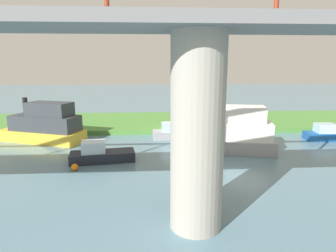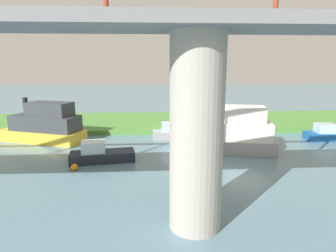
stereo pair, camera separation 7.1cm
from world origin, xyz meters
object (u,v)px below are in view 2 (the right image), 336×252
Objects in this scene: bridge_pylon at (196,134)px; skiff_small at (175,133)px; mooring_post at (170,125)px; pontoon_yellow at (330,134)px; houseboat_blue at (100,154)px; riverboat_paddlewheel at (44,125)px; marker_buoy at (75,167)px; motorboat_white at (228,133)px; person_on_bank at (198,121)px.

bridge_pylon is 17.19m from skiff_small.
mooring_post is 16.39m from pontoon_yellow.
bridge_pylon reaches higher than mooring_post.
skiff_small is at bearing -132.74° from houseboat_blue.
skiff_small is at bearing -6.48° from pontoon_yellow.
marker_buoy is (-4.97, 8.46, -1.34)m from riverboat_paddlewheel.
houseboat_blue is at bearing 11.63° from motorboat_white.
houseboat_blue is (6.02, -9.72, -3.86)m from bridge_pylon.
riverboat_paddlewheel reaches higher than houseboat_blue.
mooring_post is 1.60× the size of marker_buoy.
person_on_bank is at bearing -78.92° from motorboat_white.
riverboat_paddlewheel is 17.71× the size of marker_buoy.
pontoon_yellow is 10.31× the size of marker_buoy.
riverboat_paddlewheel is at bearing 12.51° from mooring_post.
motorboat_white reaches higher than person_on_bank.
houseboat_blue is at bearing 134.86° from riverboat_paddlewheel.
bridge_pylon is at bearing 68.35° from motorboat_white.
mooring_post is 12.92m from riverboat_paddlewheel.
skiff_small is 0.96× the size of houseboat_blue.
pontoon_yellow is 0.99× the size of houseboat_blue.
houseboat_blue is (10.75, 2.21, -1.03)m from motorboat_white.
person_on_bank is 0.27× the size of houseboat_blue.
mooring_post is at bearing -167.49° from riverboat_paddlewheel.
marker_buoy is (7.63, 11.26, -0.65)m from mooring_post.
mooring_post is (-0.08, -19.04, -3.55)m from bridge_pylon.
pontoon_yellow is at bearing 177.44° from riverboat_paddlewheel.
motorboat_white reaches higher than skiff_small.
mooring_post is 13.61m from marker_buoy.
houseboat_blue is at bearing -128.50° from marker_buoy.
mooring_post is 0.16× the size of skiff_small.
marker_buoy is (10.83, 11.58, -0.95)m from person_on_bank.
marker_buoy is at bearing 17.01° from pontoon_yellow.
person_on_bank reaches higher than pontoon_yellow.
riverboat_paddlewheel reaches higher than marker_buoy.
motorboat_white reaches higher than marker_buoy.
person_on_bank is 16.10m from riverboat_paddlewheel.
person_on_bank reaches higher than marker_buoy.
bridge_pylon reaches higher than houseboat_blue.
motorboat_white is at bearing -161.37° from marker_buoy.
skiff_small is at bearing -48.43° from motorboat_white.
riverboat_paddlewheel is 17.79m from motorboat_white.
houseboat_blue reaches higher than mooring_post.
bridge_pylon is at bearing 80.40° from person_on_bank.
mooring_post is 0.09× the size of riverboat_paddlewheel.
person_on_bank is 13.42m from pontoon_yellow.
bridge_pylon is 11.13× the size of mooring_post.
mooring_post is 11.15m from houseboat_blue.
pontoon_yellow reaches higher than houseboat_blue.
pontoon_yellow is at bearing 165.64° from mooring_post.
houseboat_blue is 10.36× the size of marker_buoy.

